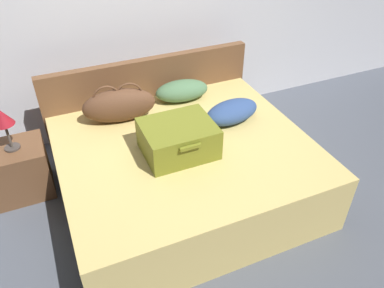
# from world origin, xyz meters

# --- Properties ---
(ground_plane) EXTENTS (12.00, 12.00, 0.00)m
(ground_plane) POSITION_xyz_m (0.00, 0.00, 0.00)
(ground_plane) COLOR #4C515B
(bed) EXTENTS (1.88, 1.65, 0.50)m
(bed) POSITION_xyz_m (0.00, 0.40, 0.25)
(bed) COLOR tan
(bed) RESTS_ON ground
(headboard) EXTENTS (1.92, 0.08, 0.86)m
(headboard) POSITION_xyz_m (0.00, 1.26, 0.43)
(headboard) COLOR brown
(headboard) RESTS_ON ground
(hard_case_large) EXTENTS (0.51, 0.45, 0.24)m
(hard_case_large) POSITION_xyz_m (-0.08, 0.36, 0.63)
(hard_case_large) COLOR olive
(hard_case_large) RESTS_ON bed
(duffel_bag) EXTENTS (0.62, 0.29, 0.33)m
(duffel_bag) POSITION_xyz_m (-0.36, 0.94, 0.65)
(duffel_bag) COLOR brown
(duffel_bag) RESTS_ON bed
(pillow_near_headboard) EXTENTS (0.50, 0.29, 0.18)m
(pillow_near_headboard) POSITION_xyz_m (0.24, 1.06, 0.59)
(pillow_near_headboard) COLOR #4C724C
(pillow_near_headboard) RESTS_ON bed
(pillow_center_head) EXTENTS (0.51, 0.33, 0.18)m
(pillow_center_head) POSITION_xyz_m (0.48, 0.56, 0.59)
(pillow_center_head) COLOR navy
(pillow_center_head) RESTS_ON bed
(nightstand) EXTENTS (0.44, 0.40, 0.45)m
(nightstand) POSITION_xyz_m (-1.22, 0.97, 0.22)
(nightstand) COLOR brown
(nightstand) RESTS_ON ground
(table_lamp) EXTENTS (0.16, 0.16, 0.35)m
(table_lamp) POSITION_xyz_m (-1.22, 0.97, 0.71)
(table_lamp) COLOR #3F3833
(table_lamp) RESTS_ON nightstand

